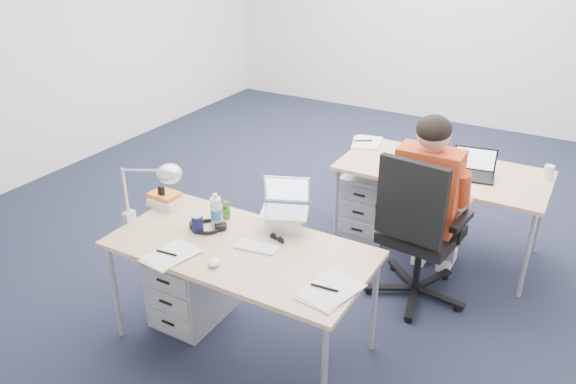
{
  "coord_description": "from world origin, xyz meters",
  "views": [
    {
      "loc": [
        2.04,
        -3.98,
        2.51
      ],
      "look_at": [
        0.36,
        -1.03,
        0.85
      ],
      "focal_mm": 35.0,
      "sensor_mm": 36.0,
      "label": 1
    }
  ],
  "objects_px": {
    "headphones": "(208,226)",
    "office_chair": "(416,259)",
    "wireless_keyboard": "(256,247)",
    "dark_laptop": "(474,164)",
    "desk_near": "(241,253)",
    "drawer_pedestal_far": "(370,201)",
    "desk_lamp": "(142,191)",
    "can_koozie": "(197,223)",
    "desk_far": "(442,174)",
    "book_stack": "(165,199)",
    "computer_mouse": "(214,262)",
    "cordless_phone": "(162,197)",
    "sunglasses": "(277,239)",
    "far_cup": "(549,172)",
    "drawer_pedestal_near": "(191,283)",
    "water_bottle": "(216,210)",
    "seated_person": "(431,203)",
    "silver_laptop": "(285,207)",
    "bear_figurine": "(226,209)"
  },
  "relations": [
    {
      "from": "headphones",
      "to": "office_chair",
      "type": "bearing_deg",
      "value": 18.27
    },
    {
      "from": "desk_near",
      "to": "drawer_pedestal_far",
      "type": "relative_size",
      "value": 2.91
    },
    {
      "from": "seated_person",
      "to": "book_stack",
      "type": "bearing_deg",
      "value": -146.83
    },
    {
      "from": "seated_person",
      "to": "water_bottle",
      "type": "relative_size",
      "value": 5.96
    },
    {
      "from": "drawer_pedestal_near",
      "to": "water_bottle",
      "type": "height_order",
      "value": "water_bottle"
    },
    {
      "from": "sunglasses",
      "to": "book_stack",
      "type": "bearing_deg",
      "value": -166.37
    },
    {
      "from": "book_stack",
      "to": "dark_laptop",
      "type": "bearing_deg",
      "value": 41.39
    },
    {
      "from": "office_chair",
      "to": "can_koozie",
      "type": "relative_size",
      "value": 9.45
    },
    {
      "from": "desk_near",
      "to": "dark_laptop",
      "type": "distance_m",
      "value": 1.98
    },
    {
      "from": "office_chair",
      "to": "drawer_pedestal_near",
      "type": "bearing_deg",
      "value": -135.28
    },
    {
      "from": "seated_person",
      "to": "bear_figurine",
      "type": "height_order",
      "value": "seated_person"
    },
    {
      "from": "seated_person",
      "to": "far_cup",
      "type": "relative_size",
      "value": 13.38
    },
    {
      "from": "wireless_keyboard",
      "to": "computer_mouse",
      "type": "distance_m",
      "value": 0.3
    },
    {
      "from": "office_chair",
      "to": "bear_figurine",
      "type": "height_order",
      "value": "office_chair"
    },
    {
      "from": "desk_near",
      "to": "desk_lamp",
      "type": "relative_size",
      "value": 3.2
    },
    {
      "from": "silver_laptop",
      "to": "dark_laptop",
      "type": "xyz_separation_m",
      "value": [
        0.85,
        1.39,
        -0.04
      ]
    },
    {
      "from": "book_stack",
      "to": "cordless_phone",
      "type": "height_order",
      "value": "cordless_phone"
    },
    {
      "from": "computer_mouse",
      "to": "far_cup",
      "type": "xyz_separation_m",
      "value": [
        1.5,
        2.22,
        0.03
      ]
    },
    {
      "from": "far_cup",
      "to": "office_chair",
      "type": "bearing_deg",
      "value": -125.16
    },
    {
      "from": "sunglasses",
      "to": "far_cup",
      "type": "relative_size",
      "value": 1.13
    },
    {
      "from": "bear_figurine",
      "to": "cordless_phone",
      "type": "bearing_deg",
      "value": -160.3
    },
    {
      "from": "wireless_keyboard",
      "to": "dark_laptop",
      "type": "relative_size",
      "value": 0.83
    },
    {
      "from": "can_koozie",
      "to": "dark_laptop",
      "type": "distance_m",
      "value": 2.14
    },
    {
      "from": "wireless_keyboard",
      "to": "bear_figurine",
      "type": "bearing_deg",
      "value": 140.54
    },
    {
      "from": "headphones",
      "to": "book_stack",
      "type": "height_order",
      "value": "book_stack"
    },
    {
      "from": "desk_far",
      "to": "drawer_pedestal_far",
      "type": "height_order",
      "value": "desk_far"
    },
    {
      "from": "sunglasses",
      "to": "desk_lamp",
      "type": "bearing_deg",
      "value": -147.82
    },
    {
      "from": "seated_person",
      "to": "computer_mouse",
      "type": "relative_size",
      "value": 13.63
    },
    {
      "from": "book_stack",
      "to": "dark_laptop",
      "type": "relative_size",
      "value": 0.67
    },
    {
      "from": "wireless_keyboard",
      "to": "headphones",
      "type": "xyz_separation_m",
      "value": [
        -0.4,
        0.05,
        0.01
      ]
    },
    {
      "from": "seated_person",
      "to": "dark_laptop",
      "type": "distance_m",
      "value": 0.55
    },
    {
      "from": "office_chair",
      "to": "computer_mouse",
      "type": "bearing_deg",
      "value": -116.22
    },
    {
      "from": "can_koozie",
      "to": "cordless_phone",
      "type": "relative_size",
      "value": 0.78
    },
    {
      "from": "book_stack",
      "to": "desk_near",
      "type": "bearing_deg",
      "value": -14.38
    },
    {
      "from": "desk_far",
      "to": "drawer_pedestal_far",
      "type": "xyz_separation_m",
      "value": [
        -0.6,
        0.03,
        -0.41
      ]
    },
    {
      "from": "desk_near",
      "to": "seated_person",
      "type": "bearing_deg",
      "value": 56.5
    },
    {
      "from": "computer_mouse",
      "to": "desk_far",
      "type": "bearing_deg",
      "value": 48.83
    },
    {
      "from": "can_koozie",
      "to": "desk_lamp",
      "type": "bearing_deg",
      "value": -162.34
    },
    {
      "from": "desk_near",
      "to": "wireless_keyboard",
      "type": "bearing_deg",
      "value": 21.73
    },
    {
      "from": "desk_far",
      "to": "bear_figurine",
      "type": "height_order",
      "value": "bear_figurine"
    },
    {
      "from": "seated_person",
      "to": "wireless_keyboard",
      "type": "height_order",
      "value": "seated_person"
    },
    {
      "from": "bear_figurine",
      "to": "sunglasses",
      "type": "distance_m",
      "value": 0.45
    },
    {
      "from": "cordless_phone",
      "to": "far_cup",
      "type": "height_order",
      "value": "cordless_phone"
    },
    {
      "from": "desk_far",
      "to": "silver_laptop",
      "type": "bearing_deg",
      "value": -113.11
    },
    {
      "from": "seated_person",
      "to": "far_cup",
      "type": "bearing_deg",
      "value": 48.56
    },
    {
      "from": "desk_far",
      "to": "water_bottle",
      "type": "bearing_deg",
      "value": -121.76
    },
    {
      "from": "far_cup",
      "to": "drawer_pedestal_near",
      "type": "bearing_deg",
      "value": -134.93
    },
    {
      "from": "desk_near",
      "to": "cordless_phone",
      "type": "relative_size",
      "value": 10.22
    },
    {
      "from": "desk_lamp",
      "to": "book_stack",
      "type": "bearing_deg",
      "value": 102.03
    },
    {
      "from": "desk_far",
      "to": "silver_laptop",
      "type": "height_order",
      "value": "silver_laptop"
    }
  ]
}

